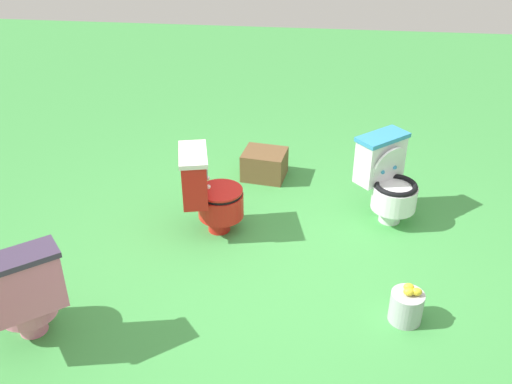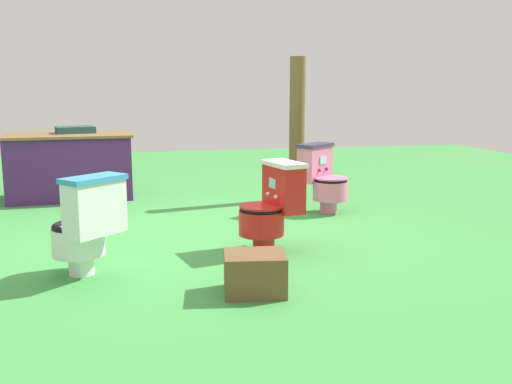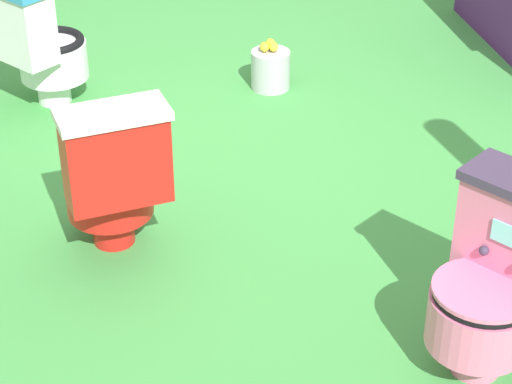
% 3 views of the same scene
% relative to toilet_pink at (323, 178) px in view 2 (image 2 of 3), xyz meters
% --- Properties ---
extents(ground, '(14.00, 14.00, 0.00)m').
position_rel_toilet_pink_xyz_m(ground, '(-1.57, -0.67, -0.37)').
color(ground, '#429947').
extents(toilet_pink, '(0.62, 0.64, 0.73)m').
position_rel_toilet_pink_xyz_m(toilet_pink, '(0.00, 0.00, 0.00)').
color(toilet_pink, pink).
rests_on(toilet_pink, ground).
extents(toilet_red, '(0.57, 0.50, 0.73)m').
position_rel_toilet_pink_xyz_m(toilet_red, '(-0.90, -1.32, 0.00)').
color(toilet_red, red).
rests_on(toilet_red, ground).
extents(toilet_white, '(0.63, 0.63, 0.73)m').
position_rel_toilet_pink_xyz_m(toilet_white, '(-2.33, -1.69, 0.00)').
color(toilet_white, white).
rests_on(toilet_white, ground).
extents(vendor_table, '(1.51, 0.94, 0.85)m').
position_rel_toilet_pink_xyz_m(vendor_table, '(-2.70, 1.42, 0.02)').
color(vendor_table, '#4C2360').
rests_on(vendor_table, ground).
extents(wooden_post, '(0.18, 0.18, 1.66)m').
position_rel_toilet_pink_xyz_m(wooden_post, '(-0.08, 0.73, 0.46)').
color(wooden_post, brown).
rests_on(wooden_post, ground).
extents(small_crate, '(0.44, 0.39, 0.26)m').
position_rel_toilet_pink_xyz_m(small_crate, '(-1.25, -2.28, -0.24)').
color(small_crate, brown).
rests_on(small_crate, ground).
extents(lemon_bucket, '(0.22, 0.22, 0.28)m').
position_rel_toilet_pink_xyz_m(lemon_bucket, '(-2.38, -0.43, -0.25)').
color(lemon_bucket, '#B7B7BF').
rests_on(lemon_bucket, ground).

